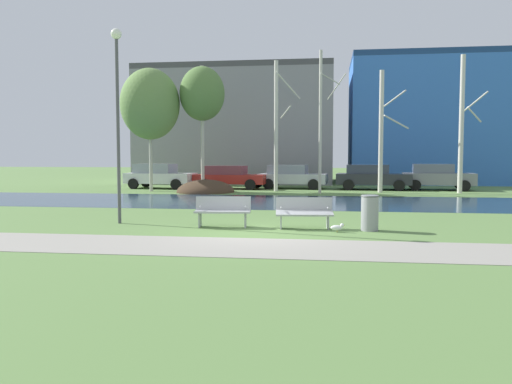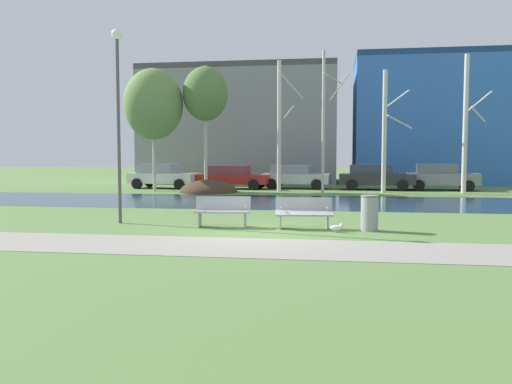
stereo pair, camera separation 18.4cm
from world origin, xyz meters
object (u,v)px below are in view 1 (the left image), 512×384
Objects in this scene: parked_van_nearest_white at (159,176)px; parked_hatch_third_silver at (292,176)px; bench_left at (223,211)px; seagull at (337,227)px; parked_sedan_second_red at (229,177)px; parked_suv_fifth_grey at (437,176)px; bench_right at (304,212)px; streetlamp at (117,96)px; parked_wagon_fourth_dark at (372,177)px; trash_bin at (370,212)px.

parked_van_nearest_white is 8.20m from parked_hatch_third_silver.
seagull is at bearing -10.31° from bench_left.
parked_suv_fifth_grey reaches higher than parked_sedan_second_red.
bench_right reaches higher than seagull.
seagull is (0.92, -0.59, -0.34)m from bench_right.
streetlamp is at bearing 173.91° from bench_left.
parked_sedan_second_red is at bearing 109.97° from seagull.
parked_hatch_third_silver reaches higher than bench_left.
streetlamp reaches higher than bench_left.
streetlamp is (-5.61, 0.35, 3.36)m from bench_right.
parked_suv_fifth_grey is at bearing 2.42° from parked_wagon_fourth_dark.
parked_wagon_fourth_dark is at bearing 79.23° from bench_right.
parked_suv_fifth_grey is (8.58, -0.23, 0.04)m from parked_hatch_third_silver.
streetlamp reaches higher than parked_suv_fifth_grey.
trash_bin is 0.22× the size of parked_wagon_fourth_dark.
streetlamp is (-6.52, 0.94, 3.70)m from seagull.
bench_left is at bearing -6.09° from streetlamp.
seagull is at bearing -154.28° from trash_bin.
bench_right is at bearing -100.77° from parked_wagon_fourth_dark.
bench_left is 19.56m from parked_suv_fifth_grey.
parked_van_nearest_white is at bearing 114.24° from bench_left.
bench_left is 0.39× the size of parked_suv_fifth_grey.
trash_bin reaches higher than bench_right.
parked_sedan_second_red is (-6.29, 17.32, 0.62)m from seagull.
parked_sedan_second_red is (-5.38, 16.72, 0.28)m from bench_right.
trash_bin reaches higher than bench_left.
bench_left is 4.21× the size of seagull.
parked_suv_fifth_grey is at bearing 2.62° from parked_van_nearest_white.
parked_wagon_fourth_dark is at bearing 82.48° from seagull.
parked_van_nearest_white is (-10.65, 17.02, 0.67)m from seagull.
parked_suv_fifth_grey is at bearing 61.53° from bench_left.
parked_suv_fifth_grey is (9.32, 17.19, 0.33)m from bench_left.
bench_left is 18.02m from parked_van_nearest_white.
parked_suv_fifth_grey is at bearing 2.19° from parked_sedan_second_red.
parked_hatch_third_silver is at bearing 76.78° from streetlamp.
parked_wagon_fourth_dark is at bearing -4.58° from parked_hatch_third_silver.
parked_sedan_second_red is (-3.04, 16.72, 0.28)m from bench_left.
bench_right is 0.28× the size of streetlamp.
parked_hatch_third_silver is at bearing 97.93° from seagull.
seagull is 0.09× the size of parked_sedan_second_red.
seagull is 0.09× the size of parked_hatch_third_silver.
parked_hatch_third_silver is (-3.39, 17.59, 0.26)m from trash_bin.
parked_suv_fifth_grey is at bearing 67.90° from bench_right.
trash_bin is 18.35m from parked_sedan_second_red.
bench_right is at bearing 147.07° from seagull.
trash_bin is at bearing -106.63° from parked_suv_fifth_grey.
parked_hatch_third_silver reaches higher than trash_bin.
parked_sedan_second_red is 12.37m from parked_suv_fifth_grey.
seagull is 18.20m from parked_hatch_third_silver.
parked_hatch_third_silver reaches higher than seagull.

